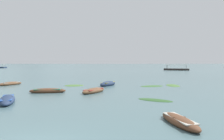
{
  "coord_description": "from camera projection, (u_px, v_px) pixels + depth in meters",
  "views": [
    {
      "loc": [
        2.9,
        -7.24,
        3.02
      ],
      "look_at": [
        3.6,
        51.55,
        1.14
      ],
      "focal_mm": 34.86,
      "sensor_mm": 36.0,
      "label": 1
    }
  ],
  "objects": [
    {
      "name": "ferry_1",
      "position": [
        176.0,
        69.0,
        91.28
      ],
      "size": [
        10.65,
        6.25,
        2.54
      ],
      "color": "#2D2826",
      "rests_on": "ground"
    },
    {
      "name": "rowboat_1",
      "position": [
        94.0,
        91.0,
        22.26
      ],
      "size": [
        2.79,
        3.82,
        0.58
      ],
      "color": "brown",
      "rests_on": "ground"
    },
    {
      "name": "rowboat_8",
      "position": [
        179.0,
        121.0,
        10.74
      ],
      "size": [
        1.51,
        3.56,
        0.49
      ],
      "color": "brown",
      "rests_on": "ground"
    },
    {
      "name": "mountain_2",
      "position": [
        41.0,
        49.0,
        1437.84
      ],
      "size": [
        636.29,
        636.29,
        193.07
      ],
      "primitive_type": "cone",
      "color": "slate",
      "rests_on": "ground"
    },
    {
      "name": "weed_patch_0",
      "position": [
        173.0,
        86.0,
        29.13
      ],
      "size": [
        1.91,
        3.62,
        0.14
      ],
      "primitive_type": "ellipsoid",
      "rotation": [
        0.0,
        0.0,
        1.5
      ],
      "color": "#477033",
      "rests_on": "ground"
    },
    {
      "name": "rowboat_6",
      "position": [
        11.0,
        84.0,
        29.92
      ],
      "size": [
        2.56,
        3.67,
        0.56
      ],
      "color": "brown",
      "rests_on": "ground"
    },
    {
      "name": "weed_patch_1",
      "position": [
        74.0,
        86.0,
        29.13
      ],
      "size": [
        2.85,
        2.74,
        0.14
      ],
      "primitive_type": "ellipsoid",
      "rotation": [
        0.0,
        0.0,
        0.13
      ],
      "color": "#477033",
      "rests_on": "ground"
    },
    {
      "name": "rowboat_7",
      "position": [
        48.0,
        91.0,
        22.2
      ],
      "size": [
        3.76,
        1.59,
        0.57
      ],
      "color": "brown",
      "rests_on": "ground"
    },
    {
      "name": "weed_patch_2",
      "position": [
        155.0,
        100.0,
        17.64
      ],
      "size": [
        3.18,
        2.74,
        0.14
      ],
      "primitive_type": "ellipsoid",
      "rotation": [
        0.0,
        0.0,
        2.54
      ],
      "color": "#2D5628",
      "rests_on": "ground"
    },
    {
      "name": "ground_plane",
      "position": [
        109.0,
        63.0,
        1506.43
      ],
      "size": [
        6000.0,
        6000.0,
        0.0
      ],
      "primitive_type": "plane",
      "color": "slate"
    },
    {
      "name": "weed_patch_3",
      "position": [
        152.0,
        86.0,
        28.33
      ],
      "size": [
        3.57,
        2.58,
        0.14
      ],
      "primitive_type": "ellipsoid",
      "rotation": [
        0.0,
        0.0,
        0.33
      ],
      "color": "#38662D",
      "rests_on": "ground"
    },
    {
      "name": "rowboat_9",
      "position": [
        108.0,
        84.0,
        29.26
      ],
      "size": [
        2.79,
        3.99,
        0.71
      ],
      "color": "navy",
      "rests_on": "ground"
    },
    {
      "name": "rowboat_2",
      "position": [
        7.0,
        100.0,
        16.76
      ],
      "size": [
        2.62,
        4.56,
        0.59
      ],
      "color": "navy",
      "rests_on": "ground"
    }
  ]
}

